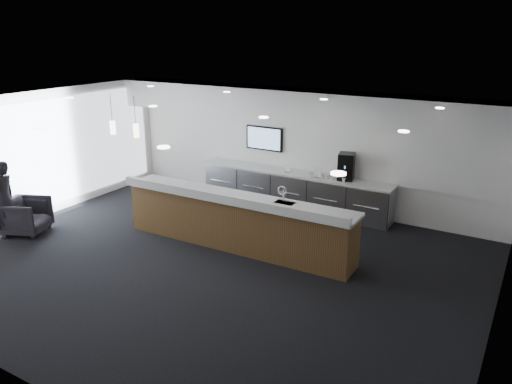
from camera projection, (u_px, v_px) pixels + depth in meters
The scene contains 26 objects.
ground at pixel (210, 263), 9.72m from camera, with size 10.00×10.00×0.00m, color black.
ceiling at pixel (205, 110), 8.78m from camera, with size 10.00×8.00×0.02m, color black.
back_wall at pixel (301, 148), 12.52m from camera, with size 10.00×0.02×3.00m, color white.
left_wall at pixel (33, 157), 11.66m from camera, with size 0.02×8.00×3.00m, color white.
right_wall at pixel (503, 248), 6.84m from camera, with size 0.02×8.00×3.00m, color white.
soffit_bulkhead at pixel (294, 104), 11.79m from camera, with size 10.00×0.90×0.70m, color white.
alcove_panel at pixel (300, 144), 12.46m from camera, with size 9.80×0.06×1.40m, color white.
window_blinds_wall at pixel (35, 157), 11.64m from camera, with size 0.04×7.36×2.55m, color #D4E2FF.
back_credenza at pixel (293, 190), 12.55m from camera, with size 5.06×0.66×0.95m.
wall_tv at pixel (264, 138), 12.88m from camera, with size 1.05×0.08×0.62m.
pendant_left at pixel (138, 130), 10.83m from camera, with size 0.12×0.12×0.30m, color #FFEFC6.
pendant_right at pixel (115, 127), 11.16m from camera, with size 0.12×0.12×0.30m, color #FFEFC6.
ceiling_can_lights at pixel (205, 111), 8.79m from camera, with size 7.00×5.00×0.02m, color silver, non-canonical shape.
service_counter at pixel (236, 221), 10.29m from camera, with size 5.16×0.92×1.49m.
coffee_machine at pixel (346, 167), 11.71m from camera, with size 0.45×0.52×0.64m.
info_sign_left at pixel (288, 168), 12.37m from camera, with size 0.16×0.02×0.22m, color white.
info_sign_right at pixel (318, 172), 11.92m from camera, with size 0.20×0.02×0.27m, color white.
armchair at pixel (26, 216), 11.06m from camera, with size 0.84×0.87×0.79m, color black.
lounge_guest at pixel (4, 199), 10.75m from camera, with size 0.62×0.41×1.70m, color black.
cup_0 at pixel (344, 179), 11.64m from camera, with size 0.11×0.11×0.10m, color white.
cup_1 at pixel (338, 179), 11.70m from camera, with size 0.11×0.11×0.10m, color white.
cup_2 at pixel (333, 178), 11.77m from camera, with size 0.11×0.11×0.10m, color white.
cup_3 at pixel (327, 177), 11.84m from camera, with size 0.11×0.11×0.10m, color white.
cup_4 at pixel (322, 176), 11.91m from camera, with size 0.11×0.11×0.10m, color white.
cup_5 at pixel (316, 175), 11.97m from camera, with size 0.11×0.11×0.10m, color white.
cup_6 at pixel (311, 174), 12.04m from camera, with size 0.11×0.11×0.10m, color white.
Camera 1 is at (5.25, -7.11, 4.38)m, focal length 35.00 mm.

